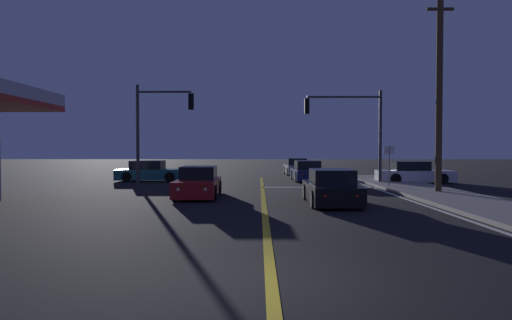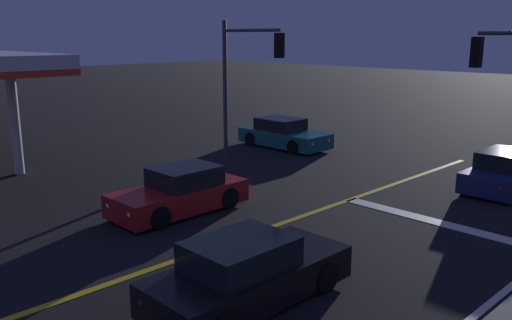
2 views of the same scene
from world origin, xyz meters
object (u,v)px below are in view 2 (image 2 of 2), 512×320
(car_side_waiting_red, at_px, (180,193))
(car_distant_tail_black, at_px, (248,274))
(car_lead_oncoming_navy, at_px, (508,172))
(car_far_approaching_teal, at_px, (284,134))
(traffic_signal_far_left, at_px, (244,71))

(car_side_waiting_red, xyz_separation_m, car_distant_tail_black, (5.45, -2.42, 0.00))
(car_lead_oncoming_navy, relative_size, car_far_approaching_teal, 0.98)
(car_far_approaching_teal, bearing_deg, car_side_waiting_red, 25.42)
(car_distant_tail_black, bearing_deg, traffic_signal_far_left, 137.18)
(car_lead_oncoming_navy, bearing_deg, car_far_approaching_teal, 179.90)
(car_lead_oncoming_navy, relative_size, car_side_waiting_red, 1.05)
(car_far_approaching_teal, xyz_separation_m, car_distant_tail_black, (9.86, -11.71, -0.00))
(car_lead_oncoming_navy, distance_m, car_distant_tail_black, 11.93)
(car_side_waiting_red, bearing_deg, car_far_approaching_teal, -65.44)
(car_lead_oncoming_navy, bearing_deg, car_side_waiting_red, -122.90)
(car_lead_oncoming_navy, bearing_deg, traffic_signal_far_left, -156.92)
(car_side_waiting_red, bearing_deg, car_lead_oncoming_navy, -122.42)
(car_side_waiting_red, height_order, car_distant_tail_black, same)
(car_distant_tail_black, height_order, traffic_signal_far_left, traffic_signal_far_left)
(traffic_signal_far_left, bearing_deg, car_side_waiting_red, -60.86)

